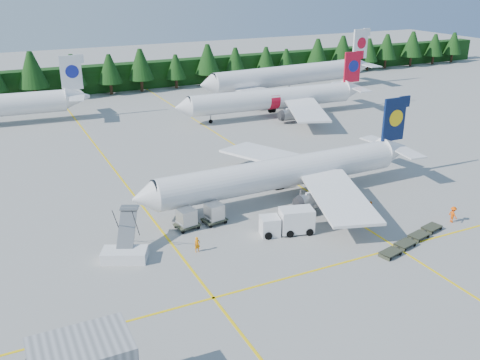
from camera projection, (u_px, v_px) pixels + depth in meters
name	position (u px, v px, depth m)	size (l,w,h in m)	color
ground	(314.00, 235.00, 55.91)	(320.00, 320.00, 0.00)	gray
taxi_stripe_a	(131.00, 192.00, 66.94)	(0.25, 120.00, 0.01)	yellow
taxi_stripe_b	(271.00, 168.00, 75.10)	(0.25, 120.00, 0.01)	yellow
taxi_stripe_cross	(348.00, 261.00, 50.88)	(80.00, 0.25, 0.01)	yellow
treeline_hedge	(118.00, 77.00, 123.47)	(220.00, 4.00, 6.00)	black
airliner_navy	(276.00, 174.00, 63.62)	(36.82, 30.31, 10.71)	silver
airliner_red	(269.00, 99.00, 100.32)	(38.34, 31.51, 11.14)	silver
airliner_far_right	(284.00, 76.00, 119.19)	(44.92, 7.69, 13.06)	silver
airstairs	(125.00, 251.00, 51.09)	(5.18, 6.50, 3.82)	silver
service_truck	(287.00, 222.00, 55.91)	(5.90, 3.36, 2.69)	silver
dolly_train	(412.00, 239.00, 54.32)	(10.01, 4.14, 0.12)	#343728
uld_pair	(201.00, 215.00, 57.54)	(5.90, 2.32, 1.89)	#343728
crew_a	(197.00, 245.00, 52.35)	(0.58, 0.38, 1.59)	orange
crew_b	(369.00, 210.00, 59.53)	(0.97, 0.75, 1.99)	#DA5E04
crew_c	(453.00, 214.00, 58.53)	(0.76, 0.52, 1.84)	#ED4D04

